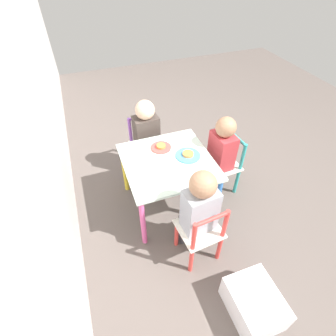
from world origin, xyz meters
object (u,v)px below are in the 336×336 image
at_px(storage_bin, 254,304).
at_px(plate_front, 188,155).
at_px(plate_right, 161,147).
at_px(child_left, 198,208).
at_px(chair_purple, 146,146).
at_px(kids_table, 168,167).
at_px(chair_red, 201,233).
at_px(child_right, 147,133).
at_px(child_front, 220,151).
at_px(chair_teal, 224,165).

bearing_deg(storage_bin, plate_front, 1.96).
bearing_deg(plate_right, storage_bin, -170.36).
distance_m(child_left, storage_bin, 0.63).
bearing_deg(chair_purple, plate_right, -88.36).
bearing_deg(kids_table, chair_red, -174.93).
relative_size(chair_red, child_right, 0.72).
bearing_deg(chair_purple, plate_front, -73.18).
relative_size(kids_table, child_left, 0.84).
bearing_deg(child_right, plate_front, -71.01).
bearing_deg(child_front, chair_teal, 90.00).
bearing_deg(child_right, chair_red, -89.25).
distance_m(chair_teal, plate_right, 0.56).
xyz_separation_m(chair_teal, chair_red, (-0.53, 0.45, 0.00)).
distance_m(chair_red, child_right, 0.95).
distance_m(chair_teal, child_left, 0.68).
distance_m(plate_front, storage_bin, 1.02).
bearing_deg(chair_red, child_right, -90.65).
distance_m(chair_teal, storage_bin, 1.03).
xyz_separation_m(child_front, plate_front, (-0.03, 0.28, 0.06)).
bearing_deg(chair_teal, plate_right, -107.45).
bearing_deg(child_left, chair_red, 90.00).
relative_size(kids_table, child_right, 0.87).
height_order(plate_right, plate_front, same).
xyz_separation_m(child_right, child_left, (-0.87, -0.07, 0.01)).
relative_size(plate_front, storage_bin, 0.55).
xyz_separation_m(kids_table, chair_purple, (0.50, 0.03, -0.16)).
height_order(chair_red, child_right, child_right).
distance_m(child_left, plate_front, 0.45).
xyz_separation_m(child_left, storage_bin, (-0.51, -0.15, -0.34)).
distance_m(kids_table, plate_right, 0.17).
xyz_separation_m(kids_table, storage_bin, (-0.94, -0.19, -0.31)).
bearing_deg(kids_table, chair_teal, -86.43).
distance_m(kids_table, child_left, 0.44).
distance_m(chair_purple, storage_bin, 1.46).
bearing_deg(child_right, storage_bin, -84.84).
xyz_separation_m(chair_teal, storage_bin, (-0.97, 0.31, -0.16)).
bearing_deg(child_left, plate_front, -109.89).
height_order(child_left, storage_bin, child_left).
bearing_deg(plate_right, chair_teal, -103.88).
bearing_deg(plate_right, chair_red, -176.13).
distance_m(chair_purple, child_right, 0.19).
distance_m(child_right, plate_right, 0.29).
bearing_deg(kids_table, child_front, -86.43).
relative_size(chair_red, plate_right, 3.40).
distance_m(chair_teal, chair_red, 0.69).
xyz_separation_m(chair_red, plate_right, (0.65, 0.04, 0.23)).
bearing_deg(kids_table, storage_bin, -168.83).
distance_m(chair_purple, chair_red, 1.00).
height_order(chair_teal, storage_bin, chair_teal).
xyz_separation_m(chair_teal, child_left, (-0.47, 0.46, 0.19)).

